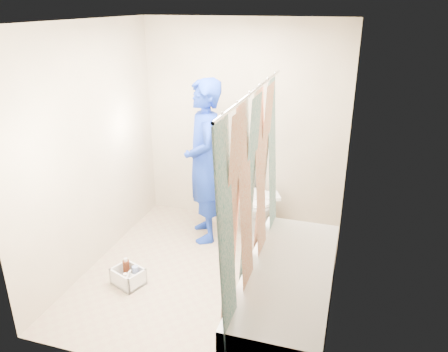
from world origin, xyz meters
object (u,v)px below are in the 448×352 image
(bathtub, at_px, (287,292))
(plumber, at_px, (204,162))
(cleaning_caddy, at_px, (129,277))
(toilet, at_px, (256,198))

(bathtub, distance_m, plumber, 1.74)
(bathtub, height_order, cleaning_caddy, bathtub)
(toilet, bearing_deg, plumber, -168.80)
(toilet, distance_m, plumber, 0.80)
(bathtub, bearing_deg, cleaning_caddy, 178.68)
(toilet, relative_size, plumber, 0.44)
(bathtub, distance_m, toilet, 1.64)
(plumber, distance_m, cleaning_caddy, 1.44)
(plumber, bearing_deg, cleaning_caddy, -46.05)
(toilet, bearing_deg, bathtub, -90.95)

